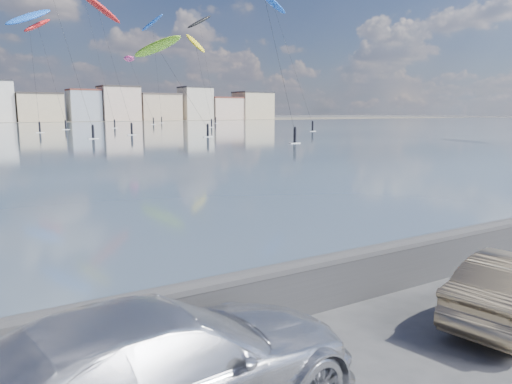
{
  "coord_description": "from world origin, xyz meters",
  "views": [
    {
      "loc": [
        -4.36,
        -4.51,
        3.84
      ],
      "look_at": [
        1.0,
        4.0,
        2.2
      ],
      "focal_mm": 35.0,
      "sensor_mm": 36.0,
      "label": 1
    }
  ],
  "objects": [
    {
      "name": "kitesurfer_6",
      "position": [
        52.37,
        114.46,
        20.56
      ],
      "size": [
        5.78,
        19.64,
        24.08
      ],
      "color": "yellow",
      "rests_on": "ground"
    },
    {
      "name": "kitesurfer_0",
      "position": [
        21.12,
        89.18,
        22.28
      ],
      "size": [
        9.39,
        18.09,
        25.82
      ],
      "color": "red",
      "rests_on": "ground"
    },
    {
      "name": "kitesurfer_5",
      "position": [
        26.34,
        74.1,
        13.89
      ],
      "size": [
        6.74,
        18.14,
        15.93
      ],
      "color": "#8CD826",
      "rests_on": "ground"
    },
    {
      "name": "kitesurfer_20",
      "position": [
        12.16,
        105.68,
        21.76
      ],
      "size": [
        9.64,
        17.68,
        24.79
      ],
      "color": "blue",
      "rests_on": "ground"
    },
    {
      "name": "kitesurfer_18",
      "position": [
        53.93,
        81.71,
        24.7
      ],
      "size": [
        7.7,
        14.57,
        27.38
      ],
      "color": "blue",
      "rests_on": "ground"
    },
    {
      "name": "kitesurfer_1",
      "position": [
        43.13,
        139.02,
        18.33
      ],
      "size": [
        7.35,
        13.9,
        19.2
      ],
      "color": "#E5338C",
      "rests_on": "ground"
    },
    {
      "name": "kitesurfer_17",
      "position": [
        14.31,
        108.85,
        20.84
      ],
      "size": [
        7.98,
        10.64,
        23.74
      ],
      "color": "red",
      "rests_on": "ground"
    },
    {
      "name": "seawall",
      "position": [
        0.0,
        2.7,
        0.58
      ],
      "size": [
        400.0,
        0.36,
        1.08
      ],
      "color": "#28282B",
      "rests_on": "ground"
    },
    {
      "name": "kitesurfer_8",
      "position": [
        58.11,
        159.14,
        32.28
      ],
      "size": [
        7.55,
        18.73,
        35.76
      ],
      "color": "blue",
      "rests_on": "ground"
    },
    {
      "name": "car_silver",
      "position": [
        -2.4,
        0.79,
        0.8
      ],
      "size": [
        5.7,
        2.79,
        1.6
      ],
      "primitive_type": "imported",
      "rotation": [
        0.0,
        0.0,
        1.67
      ],
      "color": "silver",
      "rests_on": "ground"
    },
    {
      "name": "kitesurfer_9",
      "position": [
        69.43,
        147.01,
        31.9
      ],
      "size": [
        10.12,
        18.17,
        35.22
      ],
      "color": "black",
      "rests_on": "ground"
    }
  ]
}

